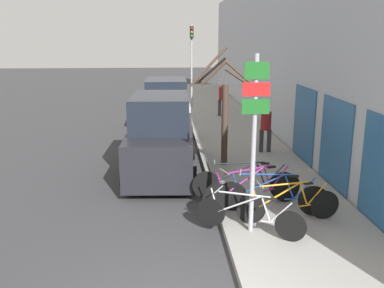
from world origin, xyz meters
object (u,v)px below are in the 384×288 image
at_px(bicycle_2, 272,196).
at_px(bicycle_4, 245,183).
at_px(signpost, 254,135).
at_px(parked_car_0, 161,139).
at_px(bicycle_1, 289,204).
at_px(parked_car_1, 166,109).
at_px(street_tree, 224,110).
at_px(pedestrian_near, 266,125).
at_px(traffic_light, 192,54).
at_px(bicycle_0, 249,216).
at_px(bicycle_3, 253,190).
at_px(pedestrian_far, 222,97).

distance_m(bicycle_2, bicycle_4, 0.99).
bearing_deg(signpost, parked_car_0, 112.59).
relative_size(bicycle_1, parked_car_0, 0.47).
bearing_deg(signpost, parked_car_1, 99.49).
bearing_deg(street_tree, pedestrian_near, 39.67).
bearing_deg(bicycle_2, pedestrian_near, 1.22).
bearing_deg(traffic_light, parked_car_0, -98.11).
distance_m(street_tree, traffic_light, 11.25).
bearing_deg(bicycle_4, bicycle_2, -148.20).
relative_size(signpost, traffic_light, 0.79).
distance_m(bicycle_0, bicycle_3, 1.36).
xyz_separation_m(bicycle_2, pedestrian_near, (1.05, 5.18, 0.52)).
height_order(signpost, pedestrian_near, signpost).
distance_m(parked_car_0, parked_car_1, 5.41).
relative_size(bicycle_2, pedestrian_near, 1.52).
bearing_deg(street_tree, pedestrian_far, 82.46).
relative_size(parked_car_0, parked_car_1, 1.08).
distance_m(parked_car_1, pedestrian_near, 5.00).
distance_m(bicycle_4, pedestrian_near, 4.58).
distance_m(pedestrian_far, street_tree, 8.35).
distance_m(bicycle_3, pedestrian_near, 5.06).
distance_m(bicycle_4, parked_car_0, 3.34).
bearing_deg(bicycle_3, bicycle_4, -8.98).
height_order(parked_car_1, pedestrian_near, parked_car_1).
relative_size(parked_car_0, pedestrian_near, 3.02).
distance_m(bicycle_2, parked_car_0, 4.31).
bearing_deg(pedestrian_near, bicycle_1, -103.57).
height_order(parked_car_0, parked_car_1, parked_car_0).
distance_m(pedestrian_near, pedestrian_far, 6.90).
bearing_deg(signpost, bicycle_1, 25.36).
height_order(bicycle_2, bicycle_3, bicycle_3).
bearing_deg(pedestrian_near, pedestrian_far, 89.25).
relative_size(bicycle_4, pedestrian_near, 1.60).
relative_size(bicycle_0, pedestrian_near, 1.26).
relative_size(parked_car_1, street_tree, 1.26).
distance_m(signpost, pedestrian_far, 13.02).
bearing_deg(pedestrian_near, street_tree, -145.66).
xyz_separation_m(signpost, street_tree, (0.06, 4.69, -0.33)).
distance_m(bicycle_1, bicycle_4, 1.50).
bearing_deg(traffic_light, signpost, -89.36).
bearing_deg(parked_car_1, traffic_light, 77.10).
xyz_separation_m(bicycle_2, traffic_light, (-0.83, 15.00, 2.48)).
relative_size(bicycle_4, pedestrian_far, 1.57).
bearing_deg(bicycle_0, pedestrian_near, 12.48).
height_order(bicycle_3, traffic_light, traffic_light).
bearing_deg(pedestrian_near, parked_car_0, -159.75).
distance_m(bicycle_0, pedestrian_near, 6.42).
bearing_deg(parked_car_1, signpost, -79.98).
xyz_separation_m(bicycle_2, bicycle_3, (-0.36, 0.35, 0.01)).
bearing_deg(pedestrian_far, traffic_light, -45.98).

